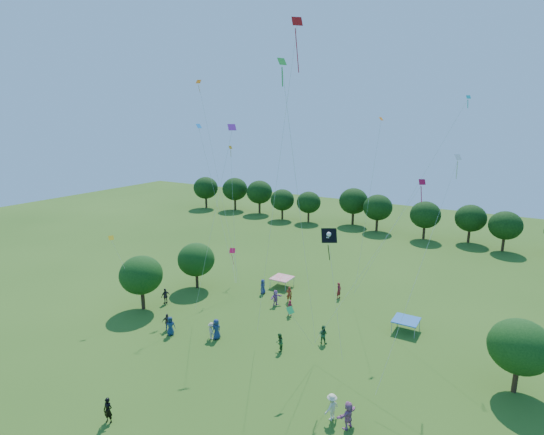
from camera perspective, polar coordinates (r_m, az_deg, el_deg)
The scene contains 35 objects.
near_tree_west at distance 44.23m, azimuth -17.19°, elevation -7.40°, with size 4.24×4.24×5.52m.
near_tree_north at distance 48.36m, azimuth -10.16°, elevation -5.58°, with size 4.13×4.13×5.19m.
near_tree_east at distance 34.69m, azimuth 30.38°, elevation -14.76°, with size 4.15×4.15×5.36m.
treeline at distance 73.53m, azimuth 15.59°, elevation 1.20°, with size 88.01×8.77×6.77m.
tent_red_stripe at distance 48.66m, azimuth 1.37°, elevation -8.12°, with size 2.20×2.20×1.10m.
tent_blue at distance 40.97m, azimuth 17.59°, elevation -13.02°, with size 2.20×2.20×1.10m.
man_in_black at distance 30.92m, azimuth -21.18°, elevation -23.04°, with size 0.63×0.41×1.69m, color black.
crowd_person_0 at distance 46.89m, azimuth -1.22°, elevation -9.26°, with size 0.80×0.43×1.62m, color navy.
crowd_person_1 at distance 44.96m, azimuth 2.33°, elevation -10.26°, with size 0.62×0.40×1.65m, color maroon.
crowd_person_2 at distance 37.61m, azimuth 6.87°, elevation -15.32°, with size 0.79×0.43×1.61m, color #22502A.
crowd_person_3 at distance 38.33m, azimuth -8.15°, elevation -14.85°, with size 1.00×0.45×1.52m, color #B5A491.
crowd_person_4 at distance 45.84m, azimuth -14.13°, elevation -10.20°, with size 0.97×0.44×1.65m, color #372E2C.
crowd_person_5 at distance 44.15m, azimuth 0.49°, elevation -10.72°, with size 1.52×0.54×1.62m, color #AA63A5.
crowd_person_6 at distance 39.61m, azimuth -13.50°, elevation -13.99°, with size 0.84×0.45×1.70m, color navy.
crowd_person_7 at distance 42.02m, azimuth 2.42°, elevation -12.08°, with size 0.58×0.37×1.56m, color maroon.
crowd_person_8 at distance 36.24m, azimuth 1.01°, elevation -16.45°, with size 0.77×0.41×1.55m, color #245022.
crowd_person_9 at distance 29.59m, azimuth 8.03°, elevation -23.91°, with size 1.17×0.53×1.79m, color beige.
crowd_person_10 at distance 40.52m, azimuth -13.92°, elevation -13.46°, with size 0.92×0.42×1.57m, color #433C36.
crowd_person_11 at distance 29.13m, azimuth 10.19°, elevation -24.67°, with size 1.68×0.60×1.80m, color #AC6494.
crowd_person_12 at distance 38.25m, azimuth -7.49°, elevation -14.65°, with size 0.90×0.49×1.82m, color navy.
crowd_person_13 at distance 46.29m, azimuth 8.99°, elevation -9.66°, with size 0.64×0.41×1.73m, color maroon.
pirate_kite at distance 30.40m, azimuth 7.69°, elevation -2.70°, with size 2.16×1.07×9.74m.
red_high_kite at distance 32.41m, azimuth 2.33°, elevation 17.02°, with size 3.10×1.78×24.41m.
small_kite_0 at distance 33.45m, azimuth 16.41°, elevation -0.59°, with size 6.61×4.89×12.98m.
small_kite_1 at distance 46.03m, azimuth -8.36°, elevation 10.53°, with size 5.54×0.92×21.36m.
small_kite_2 at distance 42.81m, azimuth -20.20°, elevation -4.03°, with size 2.75×1.18×6.62m.
small_kite_3 at distance 31.00m, azimuth 2.88°, elevation -12.98°, with size 0.70×3.45×4.46m.
small_kite_4 at distance 46.69m, azimuth -8.66°, elevation 7.26°, with size 5.56×1.38×16.85m.
small_kite_5 at distance 38.67m, azimuth -6.30°, elevation 7.60°, with size 2.55×3.91×16.92m.
small_kite_6 at distance 31.40m, azimuth 21.53°, elevation 0.42°, with size 2.73×8.61×14.93m.
small_kite_7 at distance 41.67m, azimuth 20.04°, elevation 6.00°, with size 8.84×2.51×19.36m.
small_kite_8 at distance 48.67m, azimuth -5.33°, elevation -4.87°, with size 2.35×2.64×2.96m.
small_kite_9 at distance 41.94m, azimuth 13.32°, elevation 5.21°, with size 1.70×1.04×17.52m.
small_kite_10 at distance 48.34m, azimuth -5.39°, elevation 4.61°, with size 4.11×5.00×14.36m.
small_kite_11 at distance 27.24m, azimuth 2.82°, elevation 8.43°, with size 0.49×5.58×20.81m.
Camera 1 is at (16.85, -14.21, 18.65)m, focal length 28.00 mm.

